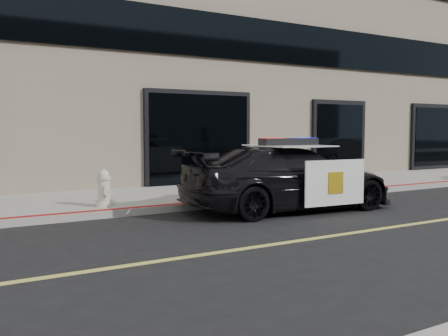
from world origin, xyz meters
TOP-DOWN VIEW (x-y plane):
  - ground at (0.00, 0.00)m, footprint 120.00×120.00m
  - sidewalk_n at (0.00, 5.25)m, footprint 60.00×3.50m
  - building_n at (0.00, 10.50)m, footprint 60.00×7.00m
  - police_car at (-1.21, 2.47)m, footprint 2.61×5.04m
  - fire_hydrant at (-4.76, 4.08)m, footprint 0.35×0.49m

SIDE VIEW (x-z plane):
  - ground at x=0.00m, z-range 0.00..0.00m
  - sidewalk_n at x=0.00m, z-range 0.00..0.15m
  - fire_hydrant at x=-4.76m, z-range 0.13..0.90m
  - police_car at x=-1.21m, z-range -0.08..1.48m
  - building_n at x=0.00m, z-range 0.00..12.00m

